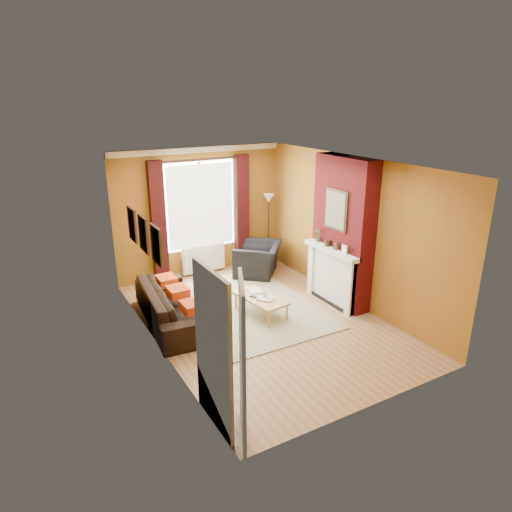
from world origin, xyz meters
name	(u,v)px	position (x,y,z in m)	size (l,w,h in m)	color
ground	(263,320)	(0.00, 0.00, 0.00)	(5.50, 5.50, 0.00)	brown
room_walls	(285,238)	(0.63, 0.28, 1.38)	(3.82, 5.54, 2.83)	#8A5C1A
striped_rug	(246,306)	(0.00, 0.64, 0.01)	(2.40, 3.29, 0.02)	#365B95
sofa	(172,305)	(-1.42, 0.74, 0.33)	(2.27, 0.89, 0.66)	black
armchair	(258,259)	(1.05, 2.01, 0.35)	(1.08, 0.95, 0.70)	black
coffee_table	(261,299)	(0.09, 0.22, 0.32)	(0.70, 1.13, 0.35)	tan
wicker_stool	(243,263)	(0.83, 2.30, 0.21)	(0.38, 0.38, 0.42)	olive
floor_lamp	(269,210)	(1.55, 2.40, 1.34)	(0.27, 0.27, 1.70)	black
book_a	(263,301)	(0.02, 0.03, 0.37)	(0.21, 0.28, 0.03)	#999999
book_b	(249,292)	(0.00, 0.51, 0.36)	(0.22, 0.31, 0.02)	#999999
mug	(265,295)	(0.13, 0.17, 0.40)	(0.11, 0.11, 0.10)	#999999
tv_remote	(253,297)	(-0.04, 0.28, 0.36)	(0.12, 0.15, 0.02)	#242426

